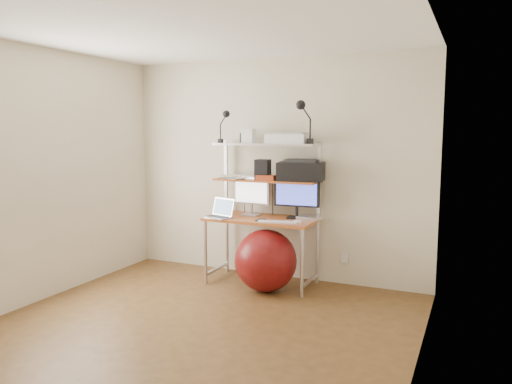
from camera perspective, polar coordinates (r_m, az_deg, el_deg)
room at (r=4.12m, az=-7.35°, el=0.84°), size 3.60×3.60×3.60m
computer_desk at (r=5.49m, az=0.90°, el=-0.64°), size 1.20×0.60×1.57m
wall_outlet at (r=5.61m, az=10.11°, el=-7.40°), size 0.08×0.01×0.12m
monitor_silver at (r=5.60m, az=-0.51°, el=-0.04°), size 0.44×0.16×0.48m
monitor_black at (r=5.43m, az=4.68°, el=-0.36°), size 0.51×0.15×0.50m
laptop at (r=5.50m, az=-4.04°, el=-2.45°), size 0.35×0.32×0.26m
keyboard at (r=5.20m, az=2.47°, el=-3.43°), size 0.42×0.20×0.01m
mouse at (r=5.18m, az=4.77°, el=-3.41°), size 0.09×0.06×0.02m
mac_mini at (r=5.38m, az=6.15°, el=-2.94°), size 0.25×0.25×0.04m
phone at (r=5.30m, az=0.53°, el=-3.22°), size 0.09×0.14×0.01m
printer at (r=5.42m, az=5.18°, el=2.46°), size 0.54×0.41×0.23m
nas_cube at (r=5.50m, az=0.78°, el=2.59°), size 0.16×0.16×0.22m
red_box at (r=5.42m, az=1.11°, el=1.64°), size 0.22×0.17×0.06m
scanner at (r=5.42m, az=3.72°, el=6.16°), size 0.45×0.29×0.12m
box_white at (r=5.55m, az=-0.83°, el=6.42°), size 0.14×0.12×0.16m
box_grey at (r=5.67m, az=-1.22°, el=6.20°), size 0.14×0.14×0.11m
clip_lamp_left at (r=5.65m, az=-3.56°, el=8.30°), size 0.14×0.08×0.36m
clip_lamp_right at (r=5.27m, az=5.36°, el=9.09°), size 0.18×0.10×0.45m
exercise_ball at (r=5.30m, az=1.11°, el=-7.83°), size 0.66×0.66×0.66m
paper_stack at (r=5.68m, az=-2.48°, el=1.75°), size 0.42×0.42×0.03m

